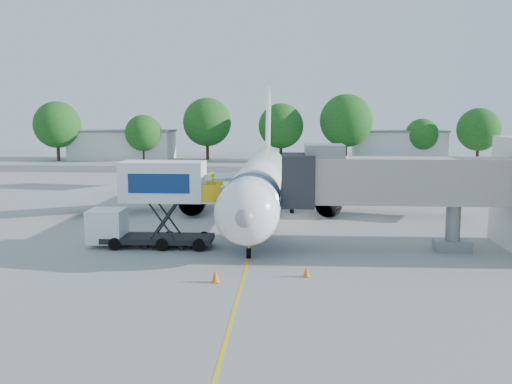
# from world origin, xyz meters

# --- Properties ---
(ground) EXTENTS (160.00, 160.00, 0.00)m
(ground) POSITION_xyz_m (0.00, 0.00, 0.00)
(ground) COLOR #9A9A98
(ground) RESTS_ON ground
(guidance_line) EXTENTS (0.15, 70.00, 0.01)m
(guidance_line) POSITION_xyz_m (0.00, 0.00, 0.01)
(guidance_line) COLOR yellow
(guidance_line) RESTS_ON ground
(taxiway_strip) EXTENTS (120.00, 10.00, 0.01)m
(taxiway_strip) POSITION_xyz_m (0.00, 42.00, 0.00)
(taxiway_strip) COLOR #59595B
(taxiway_strip) RESTS_ON ground
(aircraft) EXTENTS (34.17, 37.73, 11.35)m
(aircraft) POSITION_xyz_m (0.00, 4.12, 2.95)
(aircraft) COLOR white
(aircraft) RESTS_ON ground
(jet_bridge) EXTENTS (13.90, 3.20, 6.60)m
(jet_bridge) POSITION_xyz_m (7.99, -7.00, 4.34)
(jet_bridge) COLOR #A89D8F
(jet_bridge) RESTS_ON ground
(catering_hiloader) EXTENTS (8.50, 2.44, 5.50)m
(catering_hiloader) POSITION_xyz_m (-6.27, -7.00, 2.76)
(catering_hiloader) COLOR black
(catering_hiloader) RESTS_ON ground
(ground_tug) EXTENTS (3.79, 2.25, 1.44)m
(ground_tug) POSITION_xyz_m (4.26, -17.35, 0.76)
(ground_tug) COLOR white
(ground_tug) RESTS_ON ground
(safety_cone_a) EXTENTS (0.38, 0.38, 0.61)m
(safety_cone_a) POSITION_xyz_m (3.29, -13.19, 0.29)
(safety_cone_a) COLOR orange
(safety_cone_a) RESTS_ON ground
(safety_cone_b) EXTENTS (0.43, 0.43, 0.68)m
(safety_cone_b) POSITION_xyz_m (-1.35, -14.44, 0.33)
(safety_cone_b) COLOR orange
(safety_cone_b) RESTS_ON ground
(outbuilding_left) EXTENTS (18.40, 8.40, 5.30)m
(outbuilding_left) POSITION_xyz_m (-28.00, 60.00, 2.66)
(outbuilding_left) COLOR silver
(outbuilding_left) RESTS_ON ground
(outbuilding_right) EXTENTS (16.40, 7.40, 5.30)m
(outbuilding_right) POSITION_xyz_m (22.00, 62.00, 2.66)
(outbuilding_right) COLOR silver
(outbuilding_right) RESTS_ON ground
(tree_a) EXTENTS (8.16, 8.16, 10.40)m
(tree_a) POSITION_xyz_m (-38.43, 56.11, 6.31)
(tree_a) COLOR #382314
(tree_a) RESTS_ON ground
(tree_b) EXTENTS (6.33, 6.33, 8.08)m
(tree_b) POSITION_xyz_m (-23.13, 56.21, 4.90)
(tree_b) COLOR #382314
(tree_b) RESTS_ON ground
(tree_c) EXTENTS (8.70, 8.70, 11.09)m
(tree_c) POSITION_xyz_m (-12.47, 60.25, 6.73)
(tree_c) COLOR #382314
(tree_c) RESTS_ON ground
(tree_d) EXTENTS (7.88, 7.88, 10.05)m
(tree_d) POSITION_xyz_m (0.84, 58.31, 6.10)
(tree_d) COLOR #382314
(tree_d) RESTS_ON ground
(tree_e) EXTENTS (9.11, 9.11, 11.62)m
(tree_e) POSITION_xyz_m (12.10, 57.47, 7.05)
(tree_e) COLOR #382314
(tree_e) RESTS_ON ground
(tree_f) EXTENTS (5.81, 5.81, 7.41)m
(tree_f) POSITION_xyz_m (25.65, 59.96, 4.49)
(tree_f) COLOR #382314
(tree_f) RESTS_ON ground
(tree_g) EXTENTS (7.25, 7.25, 9.24)m
(tree_g) POSITION_xyz_m (34.23, 56.35, 5.61)
(tree_g) COLOR #382314
(tree_g) RESTS_ON ground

